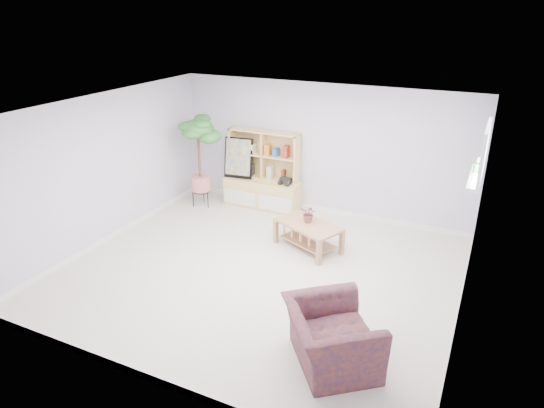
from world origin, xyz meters
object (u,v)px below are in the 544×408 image
at_px(armchair, 331,334).
at_px(storage_unit, 262,170).
at_px(coffee_table, 308,236).
at_px(floor_tree, 199,162).

bearing_deg(armchair, storage_unit, -1.88).
xyz_separation_m(storage_unit, coffee_table, (1.43, -1.24, -0.52)).
relative_size(coffee_table, floor_tree, 0.60).
relative_size(storage_unit, armchair, 1.44).
bearing_deg(storage_unit, armchair, -54.02).
relative_size(storage_unit, floor_tree, 0.84).
bearing_deg(coffee_table, floor_tree, -172.77).
relative_size(floor_tree, armchair, 1.72).
height_order(floor_tree, armchair, floor_tree).
relative_size(storage_unit, coffee_table, 1.40).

